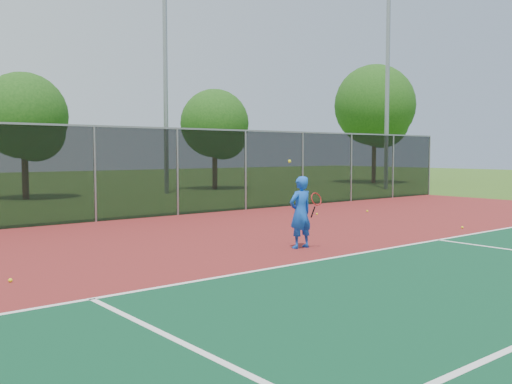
# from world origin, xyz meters

# --- Properties ---
(court_apron) EXTENTS (30.00, 20.00, 0.02)m
(court_apron) POSITION_xyz_m (0.00, 2.00, 0.01)
(court_apron) COLOR maroon
(court_apron) RESTS_ON ground
(fence_back) EXTENTS (30.00, 0.06, 3.03)m
(fence_back) POSITION_xyz_m (0.00, 12.00, 1.56)
(fence_back) COLOR black
(fence_back) RESTS_ON court_apron
(tennis_player) EXTENTS (0.61, 0.62, 2.01)m
(tennis_player) POSITION_xyz_m (-1.45, 4.33, 0.84)
(tennis_player) COLOR blue
(tennis_player) RESTS_ON court_apron
(practice_ball_1) EXTENTS (0.07, 0.07, 0.07)m
(practice_ball_1) POSITION_xyz_m (4.43, 3.80, 0.06)
(practice_ball_1) COLOR yellow
(practice_ball_1) RESTS_ON court_apron
(practice_ball_3) EXTENTS (0.07, 0.07, 0.07)m
(practice_ball_3) POSITION_xyz_m (3.76, 8.94, 0.06)
(practice_ball_3) COLOR yellow
(practice_ball_3) RESTS_ON court_apron
(practice_ball_4) EXTENTS (0.07, 0.07, 0.07)m
(practice_ball_4) POSITION_xyz_m (5.88, 8.47, 0.06)
(practice_ball_4) COLOR yellow
(practice_ball_4) RESTS_ON court_apron
(practice_ball_5) EXTENTS (0.07, 0.07, 0.07)m
(practice_ball_5) POSITION_xyz_m (4.71, 10.48, 0.06)
(practice_ball_5) COLOR yellow
(practice_ball_5) RESTS_ON court_apron
(practice_ball_7) EXTENTS (0.07, 0.07, 0.07)m
(practice_ball_7) POSITION_xyz_m (-7.59, 4.94, 0.06)
(practice_ball_7) COLOR yellow
(practice_ball_7) RESTS_ON court_apron
(floodlight_n) EXTENTS (0.90, 0.40, 12.51)m
(floodlight_n) POSITION_xyz_m (5.14, 21.53, 7.03)
(floodlight_n) COLOR gray
(floodlight_n) RESTS_ON ground
(floodlight_ne) EXTENTS (0.90, 0.40, 12.51)m
(floodlight_ne) POSITION_xyz_m (16.99, 16.29, 7.03)
(floodlight_ne) COLOR gray
(floodlight_ne) RESTS_ON ground
(tree_back_left) EXTENTS (4.03, 4.03, 5.91)m
(tree_back_left) POSITION_xyz_m (-1.77, 22.42, 3.71)
(tree_back_left) COLOR #3C2516
(tree_back_left) RESTS_ON ground
(tree_back_mid) EXTENTS (4.03, 4.03, 5.92)m
(tree_back_mid) POSITION_xyz_m (9.20, 22.62, 3.71)
(tree_back_mid) COLOR #3C2516
(tree_back_mid) RESTS_ON ground
(tree_back_right) EXTENTS (5.71, 5.71, 8.38)m
(tree_back_right) POSITION_xyz_m (21.96, 21.08, 5.26)
(tree_back_right) COLOR #3C2516
(tree_back_right) RESTS_ON ground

